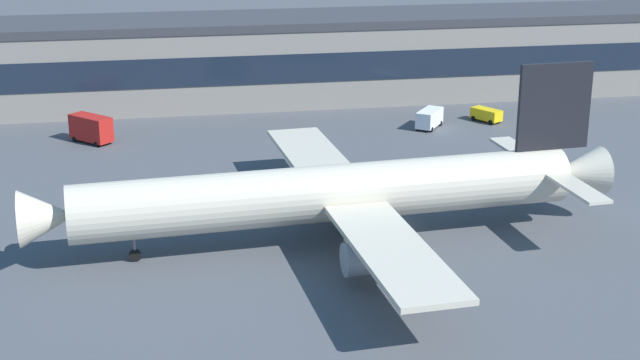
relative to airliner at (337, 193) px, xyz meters
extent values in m
plane|color=#4C4F54|center=(6.11, 3.29, -4.97)|extent=(600.00, 600.00, 0.00)
cube|color=gray|center=(6.11, 58.31, 0.86)|extent=(187.48, 15.37, 11.65)
cube|color=#38383D|center=(6.11, 58.31, 7.28)|extent=(191.23, 15.68, 1.20)
cube|color=#192333|center=(6.11, 50.57, 1.44)|extent=(183.73, 0.16, 4.19)
cylinder|color=beige|center=(-0.91, -0.06, 0.02)|extent=(48.13, 8.76, 5.41)
cone|color=beige|center=(-26.40, -1.86, 0.02)|extent=(5.22, 5.47, 5.14)
cone|color=beige|center=(24.86, 1.75, 0.02)|extent=(6.28, 5.27, 4.87)
cube|color=black|center=(21.97, 1.55, 7.05)|extent=(7.59, 1.03, 8.65)
cube|color=beige|center=(21.89, -4.42, 0.83)|extent=(3.08, 9.88, 0.30)
cube|color=beige|center=(21.06, 7.45, 0.83)|extent=(3.08, 9.88, 0.30)
cube|color=beige|center=(2.04, -13.37, -0.53)|extent=(7.50, 21.91, 0.50)
cube|color=beige|center=(0.14, 13.52, -0.53)|extent=(7.50, 21.91, 0.50)
cylinder|color=#99999E|center=(0.81, -10.21, -2.41)|extent=(4.66, 3.28, 2.98)
cylinder|color=#99999E|center=(-0.63, 10.23, -2.41)|extent=(4.66, 3.28, 2.98)
cylinder|color=black|center=(-19.05, -1.34, -4.42)|extent=(1.13, 0.58, 1.10)
cylinder|color=slate|center=(-19.05, -1.34, -3.00)|extent=(0.24, 0.24, 2.28)
cylinder|color=black|center=(1.65, -2.32, -4.42)|extent=(1.13, 0.58, 1.10)
cylinder|color=slate|center=(1.65, -2.32, -3.00)|extent=(0.24, 0.24, 2.28)
cylinder|color=black|center=(1.31, 2.53, -4.42)|extent=(1.13, 0.58, 1.10)
cylinder|color=slate|center=(1.31, 2.53, -3.00)|extent=(0.24, 0.24, 2.28)
cube|color=red|center=(-24.86, 39.22, -3.02)|extent=(5.88, 6.00, 3.20)
cube|color=black|center=(-25.99, 40.42, -2.38)|extent=(3.05, 3.04, 0.80)
cylinder|color=black|center=(-27.09, 40.00, -4.62)|extent=(0.70, 0.71, 0.70)
cylinder|color=black|center=(-25.52, 41.49, -4.62)|extent=(0.70, 0.71, 0.70)
cylinder|color=black|center=(-24.19, 36.96, -4.62)|extent=(0.70, 0.71, 0.70)
cylinder|color=black|center=(-22.62, 38.45, -4.62)|extent=(0.70, 0.71, 0.70)
cube|color=yellow|center=(29.46, 40.01, -3.87)|extent=(3.88, 4.75, 1.50)
cube|color=black|center=(28.84, 41.05, -3.57)|extent=(2.29, 2.22, 0.38)
cylinder|color=black|center=(27.94, 40.89, -4.62)|extent=(0.62, 0.76, 0.70)
cylinder|color=black|center=(29.41, 41.77, -4.62)|extent=(0.62, 0.76, 0.70)
cylinder|color=black|center=(29.51, 38.25, -4.62)|extent=(0.62, 0.76, 0.70)
cylinder|color=black|center=(30.98, 39.12, -4.62)|extent=(0.62, 0.76, 0.70)
cube|color=white|center=(20.57, 38.20, -3.52)|extent=(4.88, 5.48, 2.20)
cube|color=black|center=(19.72, 37.06, -3.08)|extent=(2.71, 2.67, 0.55)
cylinder|color=black|center=(20.27, 36.15, -4.62)|extent=(0.66, 0.74, 0.70)
cylinder|color=black|center=(18.69, 37.34, -4.62)|extent=(0.66, 0.74, 0.70)
cylinder|color=black|center=(22.46, 39.06, -4.62)|extent=(0.66, 0.74, 0.70)
cylinder|color=black|center=(20.87, 40.25, -4.62)|extent=(0.66, 0.74, 0.70)
camera|label=1|loc=(-16.50, -82.48, 29.47)|focal=52.88mm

